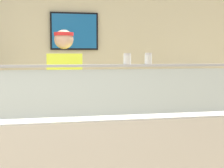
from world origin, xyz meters
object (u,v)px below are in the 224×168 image
Objects in this scene: worker_figure at (65,98)px; pizza_tray at (76,111)px; pizza_server at (79,109)px; pepper_flake_shaker at (148,59)px; pizza_box_stack at (206,87)px; parmesan_shaker at (127,59)px.

pizza_tray is at bearing -85.01° from worker_figure.
pizza_server is 0.81m from pepper_flake_shaker.
pizza_server is 2.65m from pizza_box_stack.
pepper_flake_shaker reaches higher than pizza_server.
pizza_tray is 0.04m from pizza_server.
worker_figure is 3.92× the size of pizza_box_stack.
pizza_server is 0.62× the size of pizza_box_stack.
pizza_box_stack is (2.14, 1.57, 0.03)m from pizza_tray.
worker_figure is (-0.62, 1.05, -0.44)m from pepper_flake_shaker.
pizza_box_stack is at bearing 23.08° from worker_figure.
worker_figure reaches higher than pizza_tray.
pepper_flake_shaker is 1.30m from worker_figure.
parmesan_shaker reaches higher than pizza_server.
pizza_server is at bearing -143.18° from pizza_box_stack.
pepper_flake_shaker is (0.18, 0.00, 0.00)m from parmesan_shaker.
pizza_server is at bearing -37.97° from pizza_tray.
pepper_flake_shaker reaches higher than pizza_tray.
worker_figure is at bearing 94.99° from pizza_tray.
worker_figure is at bearing 120.48° from pepper_flake_shaker.
parmesan_shaker is at bearing -47.72° from pizza_tray.
pizza_box_stack reaches higher than pizza_tray.
parmesan_shaker is 0.96× the size of pepper_flake_shaker.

